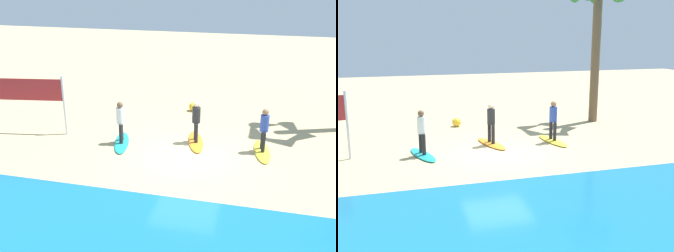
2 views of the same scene
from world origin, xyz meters
TOP-DOWN VIEW (x-y plane):
  - ground_plane at (0.00, 0.00)m, footprint 60.00×60.00m
  - surfboard_yellow at (-2.69, -1.00)m, footprint 0.84×2.16m
  - surfer_yellow at (-2.69, -1.00)m, footprint 0.32×0.46m
  - surfboard_orange at (-0.10, -1.26)m, footprint 1.06×2.17m
  - surfer_orange at (-0.10, -1.26)m, footprint 0.32×0.45m
  - surfboard_teal at (2.73, -0.48)m, footprint 1.12×2.17m
  - surfer_teal at (2.73, -0.48)m, footprint 0.32×0.45m
  - beach_ball at (0.69, -4.99)m, footprint 0.43×0.43m

SIDE VIEW (x-z plane):
  - ground_plane at x=0.00m, z-range 0.00..0.00m
  - surfboard_yellow at x=-2.69m, z-range 0.00..0.09m
  - surfboard_orange at x=-0.10m, z-range 0.00..0.09m
  - surfboard_teal at x=2.73m, z-range 0.00..0.09m
  - beach_ball at x=0.69m, z-range 0.00..0.43m
  - surfer_yellow at x=-2.69m, z-range 0.22..1.86m
  - surfer_orange at x=-0.10m, z-range 0.22..1.86m
  - surfer_teal at x=2.73m, z-range 0.22..1.86m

